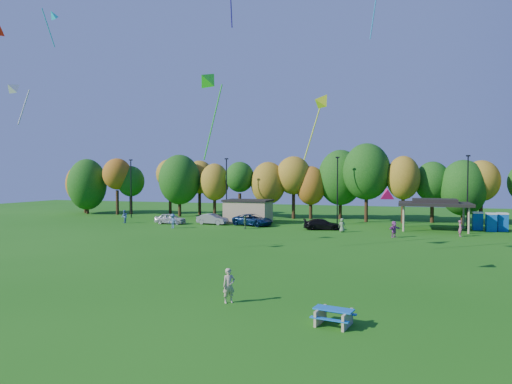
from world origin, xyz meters
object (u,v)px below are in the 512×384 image
(car_c, at_px, (253,220))
(car_d, at_px, (322,224))
(car_b, at_px, (213,219))
(kite_flyer, at_px, (229,286))
(porta_potties, at_px, (490,222))
(picnic_table, at_px, (334,316))
(car_a, at_px, (170,219))

(car_c, distance_m, car_d, 9.55)
(car_b, bearing_deg, car_c, -81.63)
(kite_flyer, bearing_deg, car_c, 64.15)
(porta_potties, distance_m, kite_flyer, 42.37)
(picnic_table, height_order, car_d, car_d)
(kite_flyer, xyz_separation_m, car_a, (-21.60, 33.54, -0.17))
(car_b, bearing_deg, car_a, 108.12)
(car_d, bearing_deg, car_c, 65.90)
(picnic_table, xyz_separation_m, car_d, (-6.46, 35.07, 0.23))
(kite_flyer, xyz_separation_m, car_c, (-10.24, 34.86, -0.13))
(car_c, xyz_separation_m, car_d, (9.40, -1.67, -0.11))
(porta_potties, height_order, car_c, porta_potties)
(picnic_table, bearing_deg, porta_potties, 82.63)
(car_a, xyz_separation_m, car_c, (11.36, 1.33, 0.04))
(car_b, bearing_deg, car_d, -89.05)
(kite_flyer, distance_m, car_d, 33.20)
(picnic_table, relative_size, kite_flyer, 1.08)
(porta_potties, bearing_deg, car_d, -165.37)
(car_c, bearing_deg, picnic_table, -138.38)
(car_a, distance_m, car_b, 5.84)
(kite_flyer, bearing_deg, picnic_table, -60.69)
(picnic_table, height_order, car_a, car_a)
(car_a, height_order, car_c, car_c)
(kite_flyer, height_order, car_c, kite_flyer)
(picnic_table, bearing_deg, kite_flyer, 171.77)
(car_a, bearing_deg, car_d, -93.62)
(kite_flyer, relative_size, car_b, 0.41)
(porta_potties, height_order, picnic_table, porta_potties)
(car_c, bearing_deg, porta_potties, -65.07)
(car_d, bearing_deg, kite_flyer, 167.42)
(car_d, bearing_deg, porta_potties, -89.39)
(porta_potties, distance_m, car_b, 34.39)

